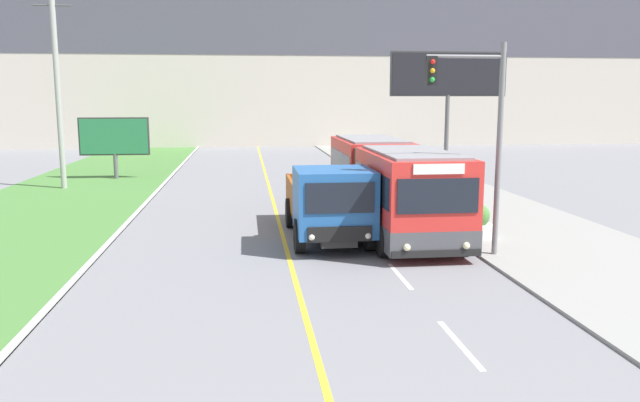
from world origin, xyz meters
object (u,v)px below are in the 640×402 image
city_bus (388,183)px  billboard_small (114,138)px  traffic_light_mast (479,123)px  planter_round_far (378,170)px  utility_pole_far (57,85)px  planter_round_third (401,182)px  planter_round_near (477,223)px  dump_truck (330,205)px  planter_round_second (429,199)px  billboard_large (448,79)px

city_bus → billboard_small: billboard_small is taller
city_bus → traffic_light_mast: size_ratio=1.97×
billboard_small → planter_round_far: billboard_small is taller
utility_pole_far → planter_round_far: 17.53m
traffic_light_mast → city_bus: bearing=105.5°
planter_round_third → traffic_light_mast: bearing=-94.5°
utility_pole_far → planter_round_near: bearing=-39.4°
dump_truck → planter_round_third: bearing=64.6°
planter_round_second → city_bus: bearing=-134.4°
dump_truck → planter_round_far: 16.29m
city_bus → billboard_large: billboard_large is taller
billboard_small → planter_round_third: billboard_small is taller
planter_round_third → dump_truck: bearing=-115.4°
utility_pole_far → billboard_large: bearing=2.0°
city_bus → billboard_large: (6.00, 11.62, 4.12)m
traffic_light_mast → planter_round_near: 4.09m
billboard_large → planter_round_near: size_ratio=6.36×
city_bus → planter_round_near: city_bus is taller
traffic_light_mast → planter_round_near: bearing=67.1°
planter_round_second → planter_round_far: (0.10, 10.37, 0.02)m
dump_truck → planter_round_near: (4.87, -0.02, -0.69)m
dump_truck → traffic_light_mast: bearing=-29.5°
planter_round_third → planter_round_second: bearing=-91.3°
dump_truck → billboard_small: (-10.02, 17.39, 1.11)m
city_bus → planter_round_second: 3.39m
city_bus → planter_round_second: city_bus is taller
utility_pole_far → planter_round_far: utility_pole_far is taller
planter_round_near → planter_round_third: (0.05, 10.37, -0.04)m
planter_round_near → planter_round_third: bearing=89.7°
billboard_small → planter_round_second: bearing=-39.5°
planter_round_near → utility_pole_far: bearing=140.6°
utility_pole_far → planter_round_third: bearing=-11.4°
traffic_light_mast → planter_round_second: (0.86, 7.38, -3.38)m
planter_round_far → dump_truck: bearing=-107.5°
traffic_light_mast → planter_round_far: (0.96, 17.75, -3.36)m
utility_pole_far → planter_round_far: (16.80, 1.78, -4.68)m
billboard_small → planter_round_near: (14.88, -17.42, -1.80)m
city_bus → planter_round_far: (2.37, 12.68, -0.98)m
city_bus → dump_truck: city_bus is taller
city_bus → planter_round_third: 7.93m
utility_pole_far → planter_round_far: bearing=6.1°
city_bus → planter_round_near: bearing=-50.8°
planter_round_far → utility_pole_far: bearing=-173.9°
billboard_large → planter_round_far: (-3.63, 1.06, -5.10)m
billboard_small → planter_round_second: 19.30m
city_bus → traffic_light_mast: (1.41, -5.07, 2.38)m
planter_round_third → planter_round_far: bearing=90.2°
billboard_small → utility_pole_far: bearing=-117.3°
city_bus → traffic_light_mast: traffic_light_mast is taller
billboard_small → planter_round_second: size_ratio=3.94×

